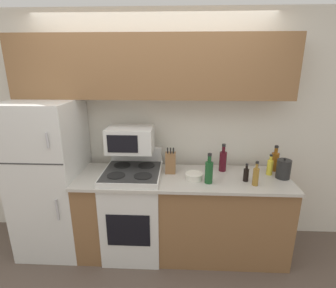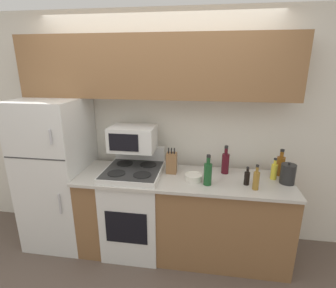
{
  "view_description": "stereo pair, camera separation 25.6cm",
  "coord_description": "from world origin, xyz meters",
  "px_view_note": "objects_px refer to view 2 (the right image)",
  "views": [
    {
      "loc": [
        0.3,
        -2.16,
        2.01
      ],
      "look_at": [
        0.18,
        0.28,
        1.25
      ],
      "focal_mm": 28.0,
      "sensor_mm": 36.0,
      "label": 1
    },
    {
      "loc": [
        0.55,
        -2.14,
        2.01
      ],
      "look_at": [
        0.18,
        0.28,
        1.25
      ],
      "focal_mm": 28.0,
      "sensor_mm": 36.0,
      "label": 2
    }
  ],
  "objects_px": {
    "knife_block": "(172,163)",
    "bottle_vinegar": "(256,180)",
    "bottle_wine_green": "(208,173)",
    "microwave": "(133,138)",
    "bottle_wine_red": "(225,163)",
    "bottle_whiskey": "(280,165)",
    "bottle_cooking_spray": "(274,171)",
    "bottle_soy_sauce": "(247,178)",
    "bowl": "(194,177)",
    "stove": "(135,208)",
    "refrigerator": "(58,173)",
    "kettle": "(288,174)"
  },
  "relations": [
    {
      "from": "knife_block",
      "to": "bottle_vinegar",
      "type": "bearing_deg",
      "value": -17.77
    },
    {
      "from": "bottle_vinegar",
      "to": "bottle_wine_green",
      "type": "distance_m",
      "value": 0.44
    },
    {
      "from": "microwave",
      "to": "bottle_wine_green",
      "type": "xyz_separation_m",
      "value": [
        0.8,
        -0.27,
        -0.23
      ]
    },
    {
      "from": "bottle_vinegar",
      "to": "bottle_wine_red",
      "type": "bearing_deg",
      "value": 127.63
    },
    {
      "from": "microwave",
      "to": "bottle_wine_red",
      "type": "distance_m",
      "value": 1.0
    },
    {
      "from": "microwave",
      "to": "knife_block",
      "type": "relative_size",
      "value": 1.71
    },
    {
      "from": "bottle_whiskey",
      "to": "bottle_cooking_spray",
      "type": "height_order",
      "value": "bottle_whiskey"
    },
    {
      "from": "bottle_wine_red",
      "to": "bottle_soy_sauce",
      "type": "relative_size",
      "value": 1.67
    },
    {
      "from": "bowl",
      "to": "bottle_wine_green",
      "type": "relative_size",
      "value": 0.59
    },
    {
      "from": "stove",
      "to": "bottle_cooking_spray",
      "type": "height_order",
      "value": "bottle_cooking_spray"
    },
    {
      "from": "refrigerator",
      "to": "bottle_soy_sauce",
      "type": "distance_m",
      "value": 2.04
    },
    {
      "from": "microwave",
      "to": "bottle_cooking_spray",
      "type": "height_order",
      "value": "microwave"
    },
    {
      "from": "stove",
      "to": "bottle_whiskey",
      "type": "relative_size",
      "value": 3.98
    },
    {
      "from": "bowl",
      "to": "bottle_wine_red",
      "type": "xyz_separation_m",
      "value": [
        0.31,
        0.23,
        0.08
      ]
    },
    {
      "from": "refrigerator",
      "to": "stove",
      "type": "relative_size",
      "value": 1.49
    },
    {
      "from": "bowl",
      "to": "bottle_cooking_spray",
      "type": "distance_m",
      "value": 0.8
    },
    {
      "from": "bowl",
      "to": "bottle_soy_sauce",
      "type": "bearing_deg",
      "value": -2.27
    },
    {
      "from": "bottle_wine_red",
      "to": "bottle_cooking_spray",
      "type": "xyz_separation_m",
      "value": [
        0.47,
        -0.08,
        -0.03
      ]
    },
    {
      "from": "bottle_wine_red",
      "to": "bottle_vinegar",
      "type": "xyz_separation_m",
      "value": [
        0.26,
        -0.33,
        -0.02
      ]
    },
    {
      "from": "stove",
      "to": "bottle_cooking_spray",
      "type": "relative_size",
      "value": 5.06
    },
    {
      "from": "microwave",
      "to": "bottle_vinegar",
      "type": "height_order",
      "value": "microwave"
    },
    {
      "from": "knife_block",
      "to": "bottle_wine_red",
      "type": "bearing_deg",
      "value": 7.57
    },
    {
      "from": "bottle_soy_sauce",
      "to": "bowl",
      "type": "bearing_deg",
      "value": 177.73
    },
    {
      "from": "kettle",
      "to": "bowl",
      "type": "bearing_deg",
      "value": -175.43
    },
    {
      "from": "bowl",
      "to": "bottle_vinegar",
      "type": "xyz_separation_m",
      "value": [
        0.57,
        -0.11,
        0.06
      ]
    },
    {
      "from": "stove",
      "to": "bottle_wine_green",
      "type": "bearing_deg",
      "value": -10.17
    },
    {
      "from": "bowl",
      "to": "bottle_vinegar",
      "type": "height_order",
      "value": "bottle_vinegar"
    },
    {
      "from": "refrigerator",
      "to": "bottle_soy_sauce",
      "type": "bearing_deg",
      "value": -3.78
    },
    {
      "from": "refrigerator",
      "to": "bottle_vinegar",
      "type": "bearing_deg",
      "value": -6.03
    },
    {
      "from": "refrigerator",
      "to": "bottle_wine_red",
      "type": "xyz_separation_m",
      "value": [
        1.84,
        0.11,
        0.19
      ]
    },
    {
      "from": "refrigerator",
      "to": "knife_block",
      "type": "relative_size",
      "value": 5.98
    },
    {
      "from": "bottle_whiskey",
      "to": "bottle_vinegar",
      "type": "relative_size",
      "value": 1.17
    },
    {
      "from": "bottle_vinegar",
      "to": "bottle_soy_sauce",
      "type": "bearing_deg",
      "value": 127.86
    },
    {
      "from": "bottle_wine_red",
      "to": "kettle",
      "type": "height_order",
      "value": "bottle_wine_red"
    },
    {
      "from": "bottle_wine_red",
      "to": "bottle_whiskey",
      "type": "distance_m",
      "value": 0.56
    },
    {
      "from": "bottle_wine_red",
      "to": "bottle_cooking_spray",
      "type": "distance_m",
      "value": 0.48
    },
    {
      "from": "knife_block",
      "to": "bottle_wine_green",
      "type": "xyz_separation_m",
      "value": [
        0.38,
        -0.23,
        0.01
      ]
    },
    {
      "from": "refrigerator",
      "to": "bowl",
      "type": "height_order",
      "value": "refrigerator"
    },
    {
      "from": "refrigerator",
      "to": "bottle_cooking_spray",
      "type": "bearing_deg",
      "value": 0.91
    },
    {
      "from": "bottle_cooking_spray",
      "to": "bottle_wine_green",
      "type": "height_order",
      "value": "bottle_wine_green"
    },
    {
      "from": "refrigerator",
      "to": "kettle",
      "type": "height_order",
      "value": "refrigerator"
    },
    {
      "from": "stove",
      "to": "bottle_soy_sauce",
      "type": "height_order",
      "value": "stove"
    },
    {
      "from": "bowl",
      "to": "bottle_wine_green",
      "type": "xyz_separation_m",
      "value": [
        0.13,
        -0.08,
        0.08
      ]
    },
    {
      "from": "bottle_wine_green",
      "to": "refrigerator",
      "type": "bearing_deg",
      "value": 173.44
    },
    {
      "from": "bottle_soy_sauce",
      "to": "bottle_vinegar",
      "type": "height_order",
      "value": "bottle_vinegar"
    },
    {
      "from": "bowl",
      "to": "bottle_wine_red",
      "type": "relative_size",
      "value": 0.59
    },
    {
      "from": "stove",
      "to": "knife_block",
      "type": "distance_m",
      "value": 0.66
    },
    {
      "from": "microwave",
      "to": "bottle_whiskey",
      "type": "bearing_deg",
      "value": 2.41
    },
    {
      "from": "knife_block",
      "to": "bottle_vinegar",
      "type": "distance_m",
      "value": 0.85
    },
    {
      "from": "bowl",
      "to": "bottle_whiskey",
      "type": "distance_m",
      "value": 0.91
    }
  ]
}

